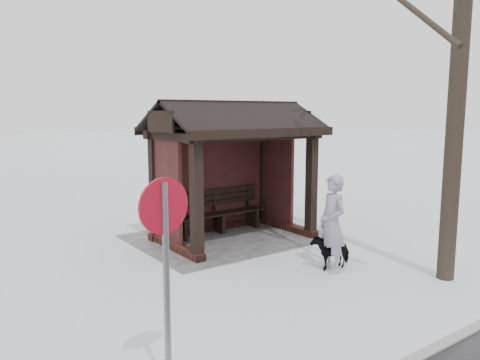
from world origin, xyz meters
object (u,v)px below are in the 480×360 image
pedestrian (332,223)px  dog (331,251)px  bus_shelter (230,143)px  road_sign (165,239)px

pedestrian → dog: (-0.13, -0.14, -0.56)m
bus_shelter → dog: 3.37m
bus_shelter → dog: bearing=96.4°
dog → road_sign: bearing=-63.3°
pedestrian → road_sign: (4.08, 1.58, 0.73)m
dog → road_sign: road_sign is taller
pedestrian → dog: size_ratio=2.36×
bus_shelter → road_sign: (3.90, 4.52, -0.55)m
bus_shelter → pedestrian: bus_shelter is taller
pedestrian → road_sign: 4.44m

